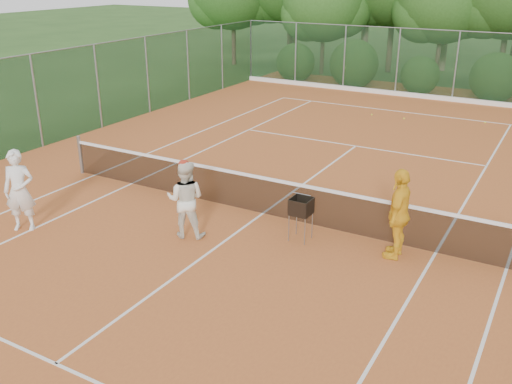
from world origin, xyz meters
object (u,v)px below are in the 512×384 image
player_center_grp (186,199)px  player_yellow (399,214)px  player_white (19,191)px  ball_hopper (301,207)px

player_center_grp → player_yellow: 4.48m
player_center_grp → player_white: bearing=-155.7°
player_yellow → ball_hopper: 2.05m
player_white → ball_hopper: 6.22m
player_white → player_center_grp: player_white is taller
player_yellow → player_center_grp: bearing=-74.6°
player_white → player_center_grp: 3.72m
ball_hopper → player_center_grp: bearing=-169.6°
player_yellow → player_white: bearing=-71.4°
player_yellow → ball_hopper: size_ratio=1.96×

